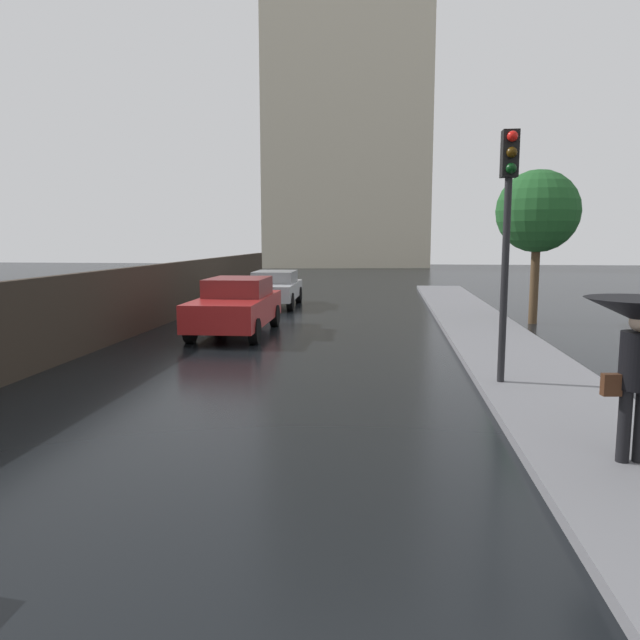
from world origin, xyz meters
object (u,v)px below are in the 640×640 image
car_silver_far_ahead (274,288)px  street_tree_near (538,212)px  pedestrian_with_umbrella_near (639,328)px  traffic_light (508,210)px  car_red_near_kerb (236,305)px

car_silver_far_ahead → street_tree_near: size_ratio=0.93×
pedestrian_with_umbrella_near → traffic_light: size_ratio=0.43×
car_silver_far_ahead → pedestrian_with_umbrella_near: size_ratio=2.37×
car_silver_far_ahead → car_red_near_kerb: bearing=89.7°
car_red_near_kerb → car_silver_far_ahead: (-0.21, 6.74, -0.06)m
car_silver_far_ahead → pedestrian_with_umbrella_near: (6.93, -15.97, 0.90)m
traffic_light → car_red_near_kerb: bearing=137.1°
traffic_light → street_tree_near: 8.80m
car_silver_far_ahead → pedestrian_with_umbrella_near: 17.43m
traffic_light → street_tree_near: size_ratio=0.91×
street_tree_near → car_silver_far_ahead: bearing=156.0°
traffic_light → car_silver_far_ahead: bearing=116.8°
street_tree_near → pedestrian_with_umbrella_near: bearing=-98.3°
car_red_near_kerb → car_silver_far_ahead: bearing=-89.3°
car_red_near_kerb → street_tree_near: bearing=-162.4°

